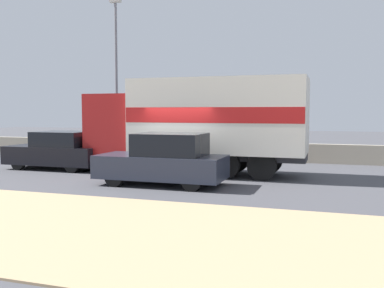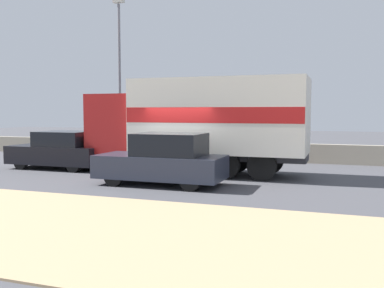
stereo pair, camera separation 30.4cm
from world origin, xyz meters
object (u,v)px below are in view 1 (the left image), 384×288
object	(u,v)px
street_lamp	(116,68)
car_sedan_second	(59,151)
box_truck	(201,120)
car_hatchback	(164,160)

from	to	relation	value
street_lamp	car_sedan_second	size ratio (longest dim) A/B	1.99
box_truck	car_hatchback	world-z (taller)	box_truck
box_truck	car_sedan_second	xyz separation A→B (m)	(-5.97, -0.48, -1.29)
car_hatchback	box_truck	bearing A→B (deg)	-98.38
street_lamp	car_hatchback	distance (m)	9.81
box_truck	car_sedan_second	size ratio (longest dim) A/B	2.06
box_truck	car_hatchback	xyz separation A→B (m)	(-0.41, -2.77, -1.24)
street_lamp	box_truck	world-z (taller)	street_lamp
car_hatchback	car_sedan_second	xyz separation A→B (m)	(-5.56, 2.29, -0.05)
car_hatchback	car_sedan_second	distance (m)	6.02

